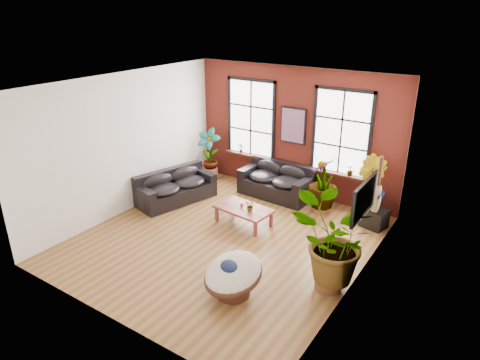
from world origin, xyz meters
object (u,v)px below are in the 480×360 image
(sofa_back, at_px, (277,181))
(papasan_chair, at_px, (233,275))
(sofa_left, at_px, (175,187))
(coffee_table, at_px, (244,210))

(sofa_back, distance_m, papasan_chair, 4.60)
(sofa_left, distance_m, papasan_chair, 4.41)
(sofa_back, height_order, coffee_table, sofa_back)
(sofa_left, bearing_deg, sofa_back, -33.86)
(sofa_back, bearing_deg, papasan_chair, -67.96)
(coffee_table, bearing_deg, sofa_left, -176.63)
(papasan_chair, bearing_deg, coffee_table, 141.66)
(coffee_table, bearing_deg, sofa_back, 100.55)
(sofa_left, xyz_separation_m, coffee_table, (2.29, -0.11, 0.01))
(sofa_left, xyz_separation_m, papasan_chair, (3.63, -2.51, 0.04))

